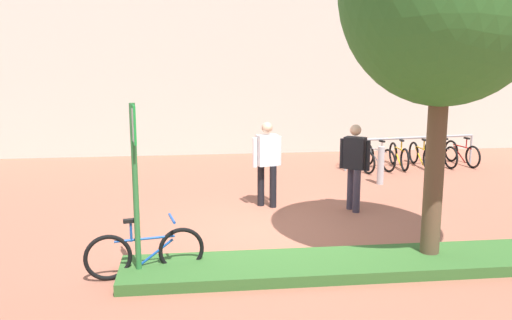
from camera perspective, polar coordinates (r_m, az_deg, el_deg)
The scene contains 8 objects.
ground_plane at distance 10.03m, azimuth 2.38°, elevation -7.20°, with size 60.00×60.00×0.00m, color #9E5B47.
planter_strip at distance 8.55m, azimuth 10.75°, elevation -10.18°, with size 7.00×1.10×0.16m, color #336028.
parking_sign_post at distance 7.77m, azimuth -12.09°, elevation -0.65°, with size 0.12×0.36×2.46m.
bike_at_sign at distance 8.21m, azimuth -11.03°, elevation -9.09°, with size 1.66×0.47×0.86m.
bike_rack_cluster at distance 15.76m, azimuth 15.20°, elevation 0.53°, with size 3.73×1.88×0.83m.
bollard_steel at distance 13.62m, azimuth 12.41°, elevation -0.54°, with size 0.16×0.16×0.90m, color #ADADB2.
person_casual_tan at distance 11.34m, azimuth 1.12°, elevation 0.12°, with size 0.59×0.33×1.72m.
person_suited_navy at distance 11.20m, azimuth 9.86°, elevation -0.19°, with size 0.51×0.43×1.72m.
Camera 1 is at (-1.54, -9.39, 3.18)m, focal length 39.85 mm.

